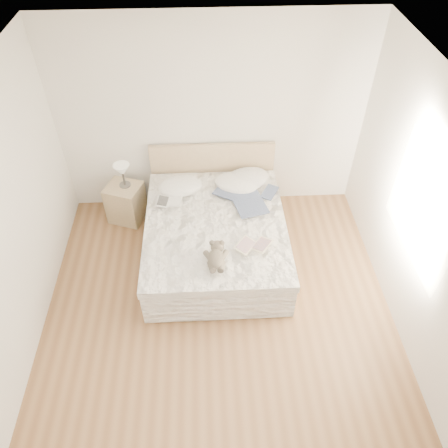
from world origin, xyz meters
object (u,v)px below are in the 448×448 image
at_px(bed, 215,234).
at_px(table_lamp, 122,171).
at_px(teddy_bear, 216,263).
at_px(childrens_book, 254,245).
at_px(photo_book, 169,202).
at_px(nightstand, 126,203).

height_order(bed, table_lamp, bed).
bearing_deg(teddy_bear, childrens_book, 30.41).
xyz_separation_m(photo_book, childrens_book, (1.00, -0.82, 0.00)).
bearing_deg(table_lamp, bed, -31.84).
distance_m(table_lamp, childrens_book, 2.06).
distance_m(photo_book, teddy_bear, 1.21).
relative_size(bed, nightstand, 3.83).
bearing_deg(teddy_bear, bed, 88.84).
distance_m(table_lamp, teddy_bear, 1.93).
bearing_deg(teddy_bear, photo_book, 117.53).
distance_m(bed, table_lamp, 1.49).
distance_m(nightstand, childrens_book, 2.08).
bearing_deg(table_lamp, photo_book, -35.80).
bearing_deg(childrens_book, table_lamp, 179.28).
bearing_deg(nightstand, childrens_book, -36.81).
height_order(childrens_book, teddy_bear, teddy_bear).
height_order(photo_book, childrens_book, same).
xyz_separation_m(table_lamp, teddy_bear, (1.17, -1.52, -0.15)).
distance_m(nightstand, teddy_bear, 1.95).
xyz_separation_m(table_lamp, photo_book, (0.62, -0.45, -0.17)).
height_order(table_lamp, childrens_book, table_lamp).
xyz_separation_m(table_lamp, childrens_book, (1.62, -1.26, -0.17)).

